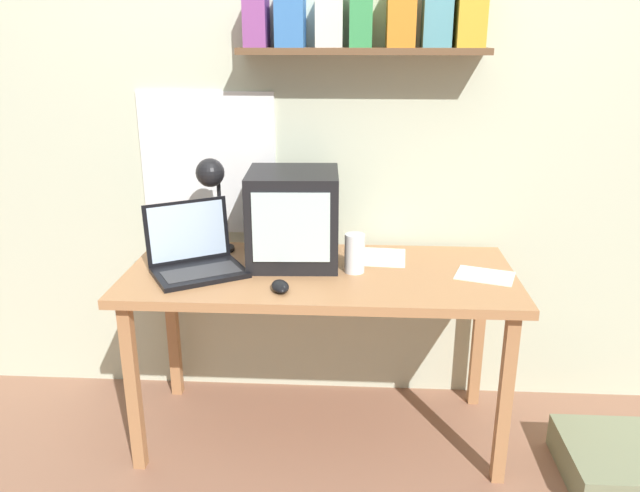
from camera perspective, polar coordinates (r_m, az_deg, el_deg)
name	(u,v)px	position (r m, az deg, el deg)	size (l,w,h in m)	color
ground_plane	(320,431)	(2.71, 0.00, -16.55)	(12.00, 12.00, 0.00)	#94664F
back_wall	(326,101)	(2.60, 0.56, 13.11)	(5.60, 0.24, 2.60)	beige
corner_desk	(320,288)	(2.39, 0.00, -3.83)	(1.47, 0.64, 0.71)	#B0794C
crt_monitor	(293,217)	(2.41, -2.45, 2.64)	(0.36, 0.35, 0.36)	black
laptop	(194,254)	(2.40, -11.43, -0.74)	(0.42, 0.40, 0.25)	black
desk_lamp	(212,182)	(2.49, -9.86, 5.75)	(0.12, 0.17, 0.40)	black
juice_glass	(355,255)	(2.34, 3.19, -0.86)	(0.08, 0.08, 0.15)	white
computer_mouse	(280,286)	(2.19, -3.66, -3.70)	(0.09, 0.12, 0.03)	black
open_notebook	(485,276)	(2.40, 14.84, -2.63)	(0.24, 0.21, 0.00)	white
loose_paper_near_monitor	(382,257)	(2.52, 5.71, -1.02)	(0.20, 0.23, 0.00)	white
floor_cushion	(621,463)	(2.67, 25.80, -17.47)	(0.41, 0.41, 0.13)	gray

